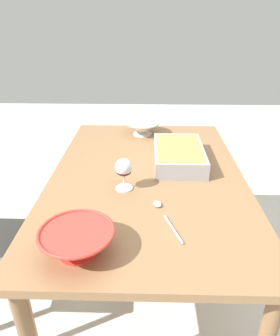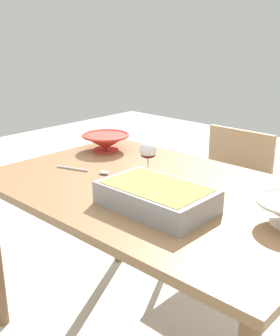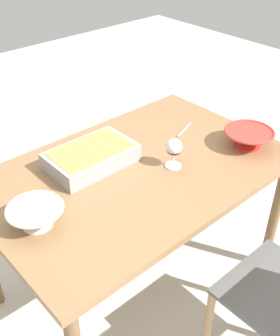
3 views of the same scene
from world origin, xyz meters
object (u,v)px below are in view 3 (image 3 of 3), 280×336
(casserole_dish, at_px, (91,156))
(mixing_bowl, at_px, (248,137))
(small_bowl, at_px, (36,215))
(dining_table, at_px, (137,183))
(wine_glass, at_px, (174,149))
(serving_spoon, at_px, (176,138))

(casserole_dish, bearing_deg, mixing_bowl, -29.38)
(mixing_bowl, distance_m, small_bowl, 1.07)
(dining_table, xyz_separation_m, small_bowl, (-0.53, -0.03, 0.13))
(casserole_dish, relative_size, small_bowl, 1.82)
(wine_glass, height_order, small_bowl, wine_glass)
(dining_table, relative_size, casserole_dish, 3.52)
(wine_glass, bearing_deg, mixing_bowl, -16.56)
(dining_table, relative_size, serving_spoon, 5.41)
(wine_glass, xyz_separation_m, mixing_bowl, (0.40, -0.12, -0.05))
(wine_glass, distance_m, mixing_bowl, 0.42)
(dining_table, height_order, wine_glass, wine_glass)
(wine_glass, height_order, mixing_bowl, wine_glass)
(serving_spoon, bearing_deg, wine_glass, -138.84)
(dining_table, height_order, serving_spoon, serving_spoon)
(serving_spoon, bearing_deg, mixing_bowl, -52.27)
(mixing_bowl, xyz_separation_m, serving_spoon, (-0.22, 0.28, -0.04))
(casserole_dish, bearing_deg, serving_spoon, -12.13)
(dining_table, height_order, small_bowl, small_bowl)
(small_bowl, bearing_deg, serving_spoon, 6.27)
(wine_glass, relative_size, serving_spoon, 0.55)
(wine_glass, xyz_separation_m, small_bowl, (-0.66, 0.07, -0.05))
(wine_glass, distance_m, casserole_dish, 0.37)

